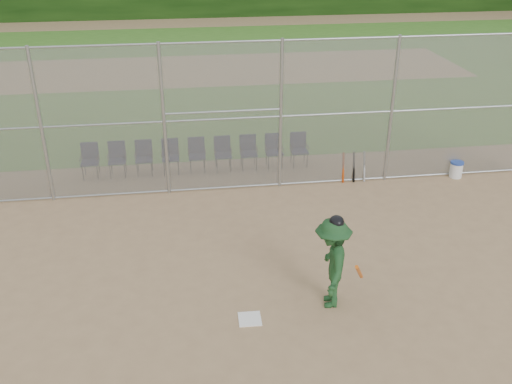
{
  "coord_description": "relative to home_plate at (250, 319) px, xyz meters",
  "views": [
    {
      "loc": [
        -1.6,
        -8.89,
        6.8
      ],
      "look_at": [
        0.0,
        2.5,
        1.1
      ],
      "focal_mm": 40.0,
      "sensor_mm": 36.0,
      "label": 1
    }
  ],
  "objects": [
    {
      "name": "backstop_fence",
      "position": [
        0.55,
        5.55,
        2.06
      ],
      "size": [
        16.09,
        0.09,
        4.0
      ],
      "color": "gray",
      "rests_on": "ground"
    },
    {
      "name": "chair_2",
      "position": [
        -2.13,
        6.86,
        0.47
      ],
      "size": [
        0.54,
        0.52,
        0.96
      ],
      "primitive_type": null,
      "color": "black",
      "rests_on": "ground"
    },
    {
      "name": "batter_at_plate",
      "position": [
        1.58,
        0.28,
        0.92
      ],
      "size": [
        1.04,
        1.35,
        1.92
      ],
      "color": "#1C4822",
      "rests_on": "ground"
    },
    {
      "name": "chair_7",
      "position": [
        1.62,
        6.86,
        0.47
      ],
      "size": [
        0.54,
        0.52,
        0.96
      ],
      "primitive_type": null,
      "color": "black",
      "rests_on": "ground"
    },
    {
      "name": "chair_1",
      "position": [
        -2.88,
        6.86,
        0.47
      ],
      "size": [
        0.54,
        0.52,
        0.96
      ],
      "primitive_type": null,
      "color": "black",
      "rests_on": "ground"
    },
    {
      "name": "water_cooler",
      "position": [
        6.6,
        5.43,
        0.23
      ],
      "size": [
        0.37,
        0.37,
        0.47
      ],
      "color": "white",
      "rests_on": "ground"
    },
    {
      "name": "dirt_patch_far",
      "position": [
        0.55,
        18.55,
        -0.0
      ],
      "size": [
        24.0,
        24.0,
        0.0
      ],
      "primitive_type": "plane",
      "color": "tan",
      "rests_on": "ground"
    },
    {
      "name": "grass_strip",
      "position": [
        0.55,
        18.55,
        -0.0
      ],
      "size": [
        100.0,
        100.0,
        0.0
      ],
      "primitive_type": "plane",
      "color": "#3A6F21",
      "rests_on": "ground"
    },
    {
      "name": "spare_bats",
      "position": [
        3.64,
        5.58,
        0.41
      ],
      "size": [
        0.66,
        0.26,
        0.85
      ],
      "color": "#D84C14",
      "rests_on": "ground"
    },
    {
      "name": "ground",
      "position": [
        0.55,
        0.55,
        -0.01
      ],
      "size": [
        100.0,
        100.0,
        0.0
      ],
      "primitive_type": "plane",
      "color": "tan",
      "rests_on": "ground"
    },
    {
      "name": "chair_5",
      "position": [
        0.12,
        6.86,
        0.47
      ],
      "size": [
        0.54,
        0.52,
        0.96
      ],
      "primitive_type": null,
      "color": "black",
      "rests_on": "ground"
    },
    {
      "name": "chair_0",
      "position": [
        -3.63,
        6.86,
        0.47
      ],
      "size": [
        0.54,
        0.52,
        0.96
      ],
      "primitive_type": null,
      "color": "black",
      "rests_on": "ground"
    },
    {
      "name": "chair_8",
      "position": [
        2.37,
        6.86,
        0.47
      ],
      "size": [
        0.54,
        0.52,
        0.96
      ],
      "primitive_type": null,
      "color": "black",
      "rests_on": "ground"
    },
    {
      "name": "chair_6",
      "position": [
        0.87,
        6.86,
        0.47
      ],
      "size": [
        0.54,
        0.52,
        0.96
      ],
      "primitive_type": null,
      "color": "black",
      "rests_on": "ground"
    },
    {
      "name": "chair_3",
      "position": [
        -1.38,
        6.86,
        0.47
      ],
      "size": [
        0.54,
        0.52,
        0.96
      ],
      "primitive_type": null,
      "color": "black",
      "rests_on": "ground"
    },
    {
      "name": "home_plate",
      "position": [
        0.0,
        0.0,
        0.0
      ],
      "size": [
        0.43,
        0.43,
        0.02
      ],
      "primitive_type": "cube",
      "rotation": [
        0.0,
        0.0,
        -0.03
      ],
      "color": "white",
      "rests_on": "ground"
    },
    {
      "name": "chair_4",
      "position": [
        -0.63,
        6.86,
        0.47
      ],
      "size": [
        0.54,
        0.52,
        0.96
      ],
      "primitive_type": null,
      "color": "black",
      "rests_on": "ground"
    }
  ]
}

